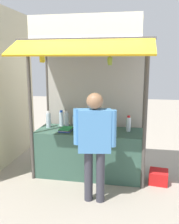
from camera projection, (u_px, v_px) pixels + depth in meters
name	position (u px, v px, depth m)	size (l,w,h in m)	color
ground_plane	(90.00, 174.00, 4.78)	(20.00, 20.00, 0.00)	#9E9384
stall_counter	(90.00, 153.00, 4.70)	(1.96, 0.74, 0.86)	#385B4C
stall_structure	(91.00, 83.00, 4.58)	(2.16, 1.63, 2.82)	#4C4742
water_bottle_back_right	(61.00, 118.00, 4.93)	(0.09, 0.09, 0.31)	silver
water_bottle_right	(129.00, 124.00, 4.54)	(0.08, 0.08, 0.29)	silver
water_bottle_mid_right	(74.00, 121.00, 4.88)	(0.07, 0.07, 0.23)	silver
water_bottle_rear_center	(66.00, 119.00, 4.90)	(0.08, 0.08, 0.30)	silver
water_bottle_far_left	(48.00, 120.00, 4.81)	(0.09, 0.09, 0.32)	silver
magazine_stack_mid_left	(82.00, 131.00, 4.49)	(0.23, 0.32, 0.05)	green
magazine_stack_back_left	(66.00, 129.00, 4.59)	(0.22, 0.30, 0.05)	blue
magazine_stack_front_left	(107.00, 134.00, 4.28)	(0.26, 0.26, 0.04)	purple
banana_bunch_rightmost	(110.00, 61.00, 3.83)	(0.10, 0.10, 0.28)	#332D23
banana_bunch_leftmost	(42.00, 58.00, 4.02)	(0.10, 0.10, 0.25)	#332D23
vendor_person	(95.00, 138.00, 3.67)	(0.64, 0.28, 1.68)	#383842
plastic_crate	(158.00, 177.00, 4.40)	(0.32, 0.32, 0.22)	red
neighbour_wall	(4.00, 88.00, 5.09)	(0.20, 2.40, 3.16)	beige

